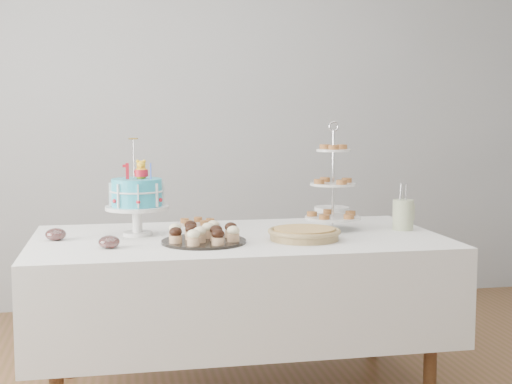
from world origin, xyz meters
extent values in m
cube|color=#97999C|center=(0.00, 2.00, 1.35)|extent=(5.00, 0.04, 2.70)
cube|color=#97999C|center=(0.00, -2.00, 1.35)|extent=(5.00, 0.04, 2.70)
cube|color=silver|center=(0.00, 0.30, 0.55)|extent=(1.92, 1.02, 0.45)
cylinder|color=#53341C|center=(-0.82, -0.07, 0.34)|extent=(0.06, 0.06, 0.67)
cylinder|color=#53341C|center=(0.82, -0.07, 0.34)|extent=(0.06, 0.06, 0.67)
cylinder|color=#53341C|center=(-0.82, 0.67, 0.34)|extent=(0.06, 0.06, 0.67)
cylinder|color=#53341C|center=(0.82, 0.67, 0.34)|extent=(0.06, 0.06, 0.67)
cylinder|color=#2FB1CE|center=(-0.47, 0.41, 0.98)|extent=(0.24, 0.24, 0.13)
torus|color=silver|center=(-0.47, 0.41, 0.98)|extent=(0.25, 0.25, 0.01)
cube|color=red|center=(-0.51, 0.40, 1.08)|extent=(0.02, 0.02, 0.08)
cylinder|color=blue|center=(-0.40, 0.38, 1.08)|extent=(0.01, 0.01, 0.08)
cylinder|color=silver|center=(-0.48, 0.44, 1.13)|extent=(0.00, 0.00, 0.18)
cylinder|color=gold|center=(-0.48, 0.44, 1.23)|extent=(0.05, 0.05, 0.01)
cylinder|color=black|center=(-0.18, 0.15, 0.78)|extent=(0.38, 0.38, 0.01)
ellipsoid|color=black|center=(-0.26, 0.15, 0.83)|extent=(0.06, 0.06, 0.04)
ellipsoid|color=beige|center=(-0.11, 0.15, 0.83)|extent=(0.06, 0.06, 0.04)
cylinder|color=tan|center=(0.28, 0.14, 0.79)|extent=(0.32, 0.32, 0.04)
cylinder|color=#B48646|center=(0.28, 0.14, 0.81)|extent=(0.28, 0.28, 0.02)
torus|color=tan|center=(0.28, 0.14, 0.81)|extent=(0.34, 0.34, 0.02)
cylinder|color=silver|center=(0.50, 0.40, 1.02)|extent=(0.01, 0.01, 0.50)
cylinder|color=silver|center=(0.50, 0.40, 0.83)|extent=(0.28, 0.28, 0.01)
cylinder|color=silver|center=(0.50, 0.40, 1.00)|extent=(0.23, 0.23, 0.01)
cylinder|color=silver|center=(0.50, 0.40, 1.17)|extent=(0.17, 0.17, 0.01)
torus|color=silver|center=(0.50, 0.40, 1.28)|extent=(0.05, 0.01, 0.05)
cylinder|color=silver|center=(0.58, 0.70, 0.81)|extent=(0.19, 0.19, 0.07)
cylinder|color=silver|center=(-0.16, 0.65, 0.78)|extent=(0.24, 0.24, 0.01)
ellipsoid|color=silver|center=(-0.60, 0.10, 0.80)|extent=(0.09, 0.09, 0.06)
cylinder|color=#5D0E08|center=(-0.60, 0.10, 0.79)|extent=(0.06, 0.06, 0.03)
ellipsoid|color=silver|center=(-0.84, 0.35, 0.80)|extent=(0.10, 0.10, 0.06)
cylinder|color=#5D0E08|center=(-0.84, 0.35, 0.79)|extent=(0.07, 0.07, 0.03)
cylinder|color=#EDE6CC|center=(0.84, 0.32, 0.85)|extent=(0.10, 0.10, 0.15)
cylinder|color=#EDE6CC|center=(0.89, 0.32, 0.86)|extent=(0.01, 0.01, 0.08)
camera|label=1|loc=(-0.56, -2.99, 1.34)|focal=50.00mm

